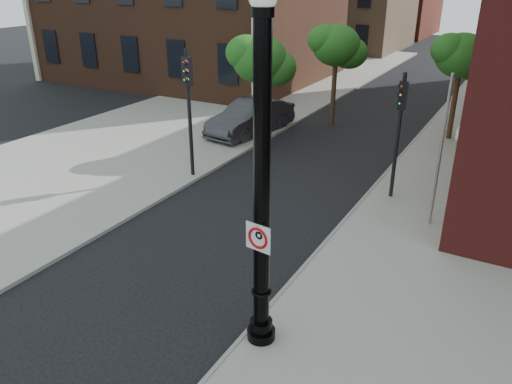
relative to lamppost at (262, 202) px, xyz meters
The scene contains 13 objects.
ground 4.11m from the lamppost, 169.47° to the right, with size 120.00×120.00×0.00m, color black.
sidewalk_right 10.71m from the lamppost, 69.40° to the left, with size 8.00×60.00×0.12m, color gray.
sidewalk_left 21.18m from the lamppost, 123.02° to the left, with size 10.00×50.00×0.12m, color gray.
curb_edge 10.09m from the lamppost, 92.15° to the left, with size 0.10×60.00×0.14m, color gray.
lamppost is the anchor object (origin of this frame).
no_parking_sign 0.69m from the lamppost, 82.57° to the right, with size 0.56×0.11×0.56m.
parked_car 15.06m from the lamppost, 120.75° to the left, with size 1.75×5.01×1.65m, color #2D2D32.
traffic_signal_left 9.64m from the lamppost, 134.64° to the left, with size 0.38×0.42×4.83m.
traffic_signal_right 8.61m from the lamppost, 87.36° to the left, with size 0.34×0.38×4.38m.
utility_pole 7.51m from the lamppost, 74.37° to the left, with size 0.09×0.09×4.72m, color #999999.
street_tree_a 12.64m from the lamppost, 118.98° to the left, with size 2.73×2.47×4.92m.
street_tree_b 16.91m from the lamppost, 106.25° to the left, with size 2.75×2.49×4.96m.
street_tree_c 16.51m from the lamppost, 86.58° to the left, with size 2.69×2.44×4.86m.
Camera 1 is at (6.46, -6.98, 7.28)m, focal length 35.00 mm.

